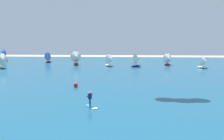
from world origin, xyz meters
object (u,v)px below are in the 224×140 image
object	(u,v)px
kitesurfer	(91,101)
sailboat_anchored_offshore	(49,57)
sailboat_mid_right	(168,59)
sailboat_near_shore	(110,60)
sailboat_mid_left	(137,60)
sailboat_trailing	(1,55)
sailboat_far_left	(204,62)
sailboat_center_horizon	(2,61)
marker_buoy	(76,85)
sailboat_leading	(76,58)

from	to	relation	value
kitesurfer	sailboat_anchored_offshore	size ratio (longest dim) A/B	0.49
sailboat_mid_right	sailboat_near_shore	bearing A→B (deg)	-166.78
kitesurfer	sailboat_mid_left	xyz separation A→B (m)	(6.80, 39.45, 1.22)
kitesurfer	sailboat_trailing	distance (m)	68.31
sailboat_far_left	sailboat_trailing	bearing A→B (deg)	165.33
sailboat_center_horizon	marker_buoy	xyz separation A→B (m)	(24.91, -22.67, -1.76)
sailboat_leading	marker_buoy	size ratio (longest dim) A/B	6.96
sailboat_center_horizon	sailboat_trailing	distance (m)	24.57
sailboat_far_left	marker_buoy	distance (m)	39.00
kitesurfer	sailboat_anchored_offshore	xyz separation A→B (m)	(-22.91, 51.37, 1.14)
sailboat_far_left	marker_buoy	size ratio (longest dim) A/B	5.16
sailboat_trailing	sailboat_mid_right	distance (m)	58.71
sailboat_anchored_offshore	sailboat_trailing	size ratio (longest dim) A/B	0.77
sailboat_mid_left	sailboat_trailing	size ratio (longest dim) A/B	0.80
marker_buoy	kitesurfer	bearing A→B (deg)	-68.63
sailboat_far_left	sailboat_center_horizon	bearing A→B (deg)	-175.87
sailboat_leading	sailboat_mid_right	xyz separation A→B (m)	(27.72, 0.66, -0.32)
sailboat_trailing	sailboat_mid_right	bearing A→B (deg)	-10.18
sailboat_anchored_offshore	sailboat_near_shore	bearing A→B (deg)	-27.61
sailboat_trailing	sailboat_near_shore	size ratio (longest dim) A/B	1.26
sailboat_far_left	kitesurfer	bearing A→B (deg)	-123.52
sailboat_anchored_offshore	sailboat_center_horizon	xyz separation A→B (m)	(-6.08, -18.28, 0.35)
sailboat_center_horizon	marker_buoy	distance (m)	33.73
sailboat_trailing	sailboat_far_left	xyz separation A→B (m)	(65.99, -17.28, -0.68)
sailboat_mid_left	sailboat_anchored_offshore	bearing A→B (deg)	158.14
sailboat_mid_right	marker_buoy	distance (m)	39.16
sailboat_far_left	sailboat_near_shore	bearing A→B (deg)	173.52
sailboat_anchored_offshore	sailboat_near_shore	size ratio (longest dim) A/B	0.97
sailboat_leading	sailboat_far_left	size ratio (longest dim) A/B	1.35
kitesurfer	sailboat_near_shore	world-z (taller)	sailboat_near_shore
sailboat_mid_right	marker_buoy	world-z (taller)	sailboat_mid_right
sailboat_mid_left	sailboat_mid_right	world-z (taller)	sailboat_mid_right
sailboat_trailing	sailboat_mid_right	xyz separation A→B (m)	(57.78, -10.38, -0.45)
sailboat_mid_left	sailboat_anchored_offshore	size ratio (longest dim) A/B	1.05
sailboat_center_horizon	sailboat_far_left	world-z (taller)	sailboat_center_horizon
sailboat_mid_left	sailboat_anchored_offshore	world-z (taller)	sailboat_mid_left
sailboat_anchored_offshore	sailboat_center_horizon	distance (m)	19.27
kitesurfer	sailboat_far_left	size ratio (longest dim) A/B	0.54
kitesurfer	sailboat_mid_left	distance (m)	40.05
sailboat_center_horizon	sailboat_mid_right	xyz separation A→B (m)	(45.26, 10.76, -0.27)
kitesurfer	sailboat_leading	distance (m)	44.71
sailboat_center_horizon	sailboat_trailing	size ratio (longest dim) A/B	0.92
sailboat_near_shore	marker_buoy	bearing A→B (deg)	-96.28
sailboat_near_shore	sailboat_center_horizon	bearing A→B (deg)	-166.54
sailboat_leading	sailboat_anchored_offshore	size ratio (longest dim) A/B	1.23
sailboat_center_horizon	sailboat_anchored_offshore	bearing A→B (deg)	71.59
sailboat_mid_left	sailboat_trailing	bearing A→B (deg)	163.00
sailboat_mid_left	marker_buoy	world-z (taller)	sailboat_mid_left
sailboat_anchored_offshore	sailboat_center_horizon	world-z (taller)	sailboat_center_horizon
sailboat_leading	sailboat_mid_left	bearing A→B (deg)	-11.56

